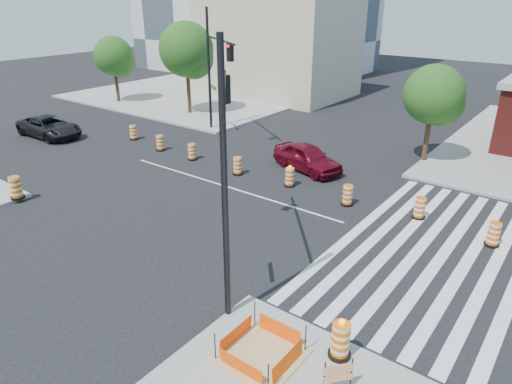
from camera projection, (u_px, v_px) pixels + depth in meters
ground at (226, 186)px, 24.48m from camera, size 120.00×120.00×0.00m
sidewalk_nw at (208, 92)px, 47.56m from camera, size 22.00×22.00×0.15m
crosswalk_east at (432, 250)px, 18.41m from camera, size 6.75×13.50×0.01m
lane_centerline at (226, 186)px, 24.47m from camera, size 14.00×0.12×0.01m
excavation_pit at (261, 353)px, 12.83m from camera, size 2.20×2.20×0.90m
beige_midrise at (277, 43)px, 45.19m from camera, size 14.00×10.00×10.00m
red_coupe at (307, 157)px, 26.47m from camera, size 4.89×3.00×1.55m
dark_suv at (49, 127)px, 32.73m from camera, size 5.38×2.62×1.47m
signal_pole_se at (224, 144)px, 14.17m from camera, size 4.26×5.01×8.50m
signal_pole_nw at (215, 62)px, 31.18m from camera, size 5.50×3.65×8.55m
pit_drum at (340, 341)px, 12.63m from camera, size 0.65×0.65×1.27m
sw_corner_drum at (16, 188)px, 22.49m from camera, size 0.67×0.67×1.15m
barricade at (338, 373)px, 11.55m from camera, size 0.57×0.63×0.96m
tree_north_a at (114, 58)px, 41.75m from camera, size 3.57×3.55×6.03m
tree_north_b at (187, 53)px, 37.15m from camera, size 4.45×4.45×7.57m
tree_north_c at (434, 98)px, 26.50m from camera, size 3.47×3.46×5.88m
median_drum_0 at (133, 133)px, 32.16m from camera, size 0.60×0.60×1.02m
median_drum_1 at (160, 143)px, 29.92m from camera, size 0.60×0.60×1.02m
median_drum_2 at (192, 152)px, 28.26m from camera, size 0.60×0.60×1.02m
median_drum_3 at (238, 166)px, 25.94m from camera, size 0.60×0.60×1.02m
median_drum_4 at (290, 177)px, 24.36m from camera, size 0.60×0.60×1.18m
median_drum_5 at (347, 196)px, 22.17m from camera, size 0.60×0.60×1.02m
median_drum_6 at (420, 209)px, 20.85m from camera, size 0.60×0.60×1.02m
median_drum_7 at (494, 235)px, 18.57m from camera, size 0.60×0.60×1.02m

